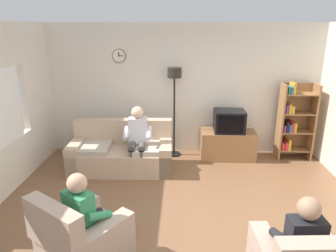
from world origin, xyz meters
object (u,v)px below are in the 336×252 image
armchair_near_window (82,240)px  person_in_left_armchair (86,212)px  person_on_couch (138,136)px  person_in_right_armchair (300,239)px  tv_stand (228,144)px  couch (122,153)px  tv (229,121)px  floor_lamp (174,88)px  bookshelf (293,121)px

armchair_near_window → person_in_left_armchair: person_in_left_armchair is taller
person_on_couch → person_in_right_armchair: person_on_couch is taller
tv_stand → couch: bearing=-163.5°
tv → person_in_right_armchair: 3.39m
person_in_right_armchair → couch: bearing=129.7°
person_in_left_armchair → person_in_right_armchair: size_ratio=1.00×
couch → armchair_near_window: same height
couch → tv: 2.23m
person_in_left_armchair → person_in_right_armchair: bearing=-9.4°
tv_stand → floor_lamp: floor_lamp is taller
bookshelf → armchair_near_window: bookshelf is taller
person_on_couch → couch: bearing=161.6°
floor_lamp → person_in_left_armchair: (-0.92, -3.13, -0.85)m
tv → tv_stand: bearing=90.0°
couch → floor_lamp: 1.67m
bookshelf → person_on_couch: (-3.07, -0.80, -0.09)m
armchair_near_window → person_in_left_armchair: size_ratio=1.05×
person_on_couch → armchair_near_window: bearing=-97.7°
tv_stand → person_in_right_armchair: size_ratio=0.98×
floor_lamp → couch: bearing=-143.8°
tv → person_in_left_armchair: bearing=-124.1°
armchair_near_window → person_on_couch: 2.43m
tv → armchair_near_window: (-2.08, -3.08, -0.51)m
tv_stand → person_on_couch: 1.95m
couch → person_in_right_armchair: size_ratio=1.72×
couch → bookshelf: bearing=11.5°
tv → floor_lamp: floor_lamp is taller
couch → bookshelf: (3.40, 0.69, 0.47)m
person_on_couch → person_in_left_armchair: size_ratio=1.11×
tv_stand → floor_lamp: size_ratio=0.59×
person_on_couch → bookshelf: bearing=14.7°
tv_stand → person_on_couch: person_on_couch is taller
tv_stand → tv: 0.51m
couch → tv_stand: bearing=16.5°
person_in_left_armchair → armchair_near_window: bearing=-123.9°
couch → person_on_couch: (0.33, -0.11, 0.39)m
couch → tv: tv is taller
tv → bookshelf: bookshelf is taller
tv → bookshelf: size_ratio=0.38×
tv_stand → floor_lamp: (-1.11, 0.10, 1.16)m
tv → person_in_left_armchair: 3.63m
floor_lamp → person_in_left_armchair: floor_lamp is taller
tv_stand → person_on_couch: bearing=-157.5°
tv → floor_lamp: (-1.11, 0.12, 0.65)m
tv_stand → armchair_near_window: 3.74m
floor_lamp → person_in_right_armchair: (1.33, -3.50, -0.85)m
tv_stand → bookshelf: 1.40m
bookshelf → person_in_left_armchair: 4.56m
armchair_near_window → person_in_left_armchair: (0.05, 0.07, 0.32)m
bookshelf → person_in_left_armchair: size_ratio=1.41×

